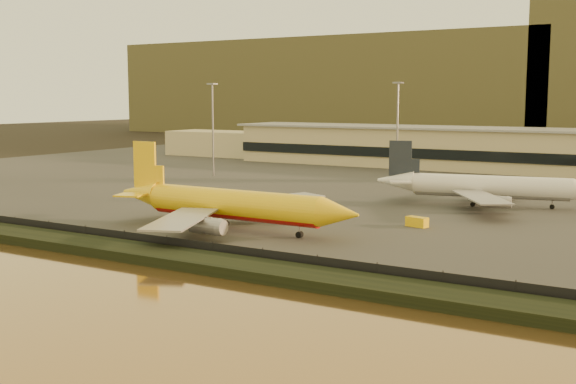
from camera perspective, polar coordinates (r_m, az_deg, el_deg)
name	(u,v)px	position (r m, az deg, el deg)	size (l,w,h in m)	color
ground	(254,242)	(109.57, -2.70, -3.99)	(900.00, 900.00, 0.00)	black
embankment	(182,259)	(96.06, -8.35, -5.27)	(320.00, 7.00, 1.40)	black
tarmac	(454,180)	(194.94, 12.96, 0.91)	(320.00, 220.00, 0.20)	#2D2D2D
perimeter_fence	(201,249)	(98.98, -6.89, -4.51)	(300.00, 0.05, 2.20)	black
terminal_building	(440,148)	(227.84, 11.91, 3.42)	(202.00, 25.00, 12.60)	#C4B388
apron_light_masts	(492,124)	(170.39, 15.83, 5.16)	(152.20, 12.20, 25.40)	slate
distant_hills	(558,80)	(436.90, 20.57, 8.28)	(470.00, 160.00, 70.00)	brown
dhl_cargo_jet	(230,205)	(118.15, -4.59, -1.01)	(46.47, 45.72, 13.93)	yellow
white_narrowbody_jet	(486,187)	(149.32, 15.41, 0.38)	(44.13, 42.46, 12.73)	silver
gse_vehicle_yellow	(417,222)	(123.12, 10.16, -2.33)	(3.68, 1.66, 1.66)	yellow
gse_vehicle_white	(278,202)	(143.64, -0.81, -0.76)	(4.27, 1.92, 1.92)	silver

